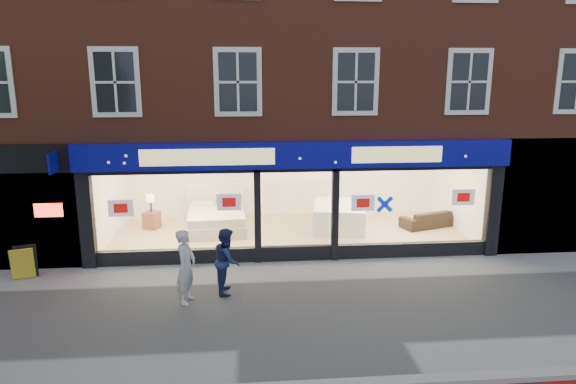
{
  "coord_description": "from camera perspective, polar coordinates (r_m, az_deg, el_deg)",
  "views": [
    {
      "loc": [
        -1.4,
        -10.21,
        5.0
      ],
      "look_at": [
        -0.28,
        2.5,
        2.06
      ],
      "focal_mm": 32.0,
      "sensor_mm": 36.0,
      "label": 1
    }
  ],
  "objects": [
    {
      "name": "ground",
      "position": [
        11.46,
        2.56,
        -12.91
      ],
      "size": [
        120.0,
        120.0,
        0.0
      ],
      "primitive_type": "plane",
      "color": "gray",
      "rests_on": "ground"
    },
    {
      "name": "showroom_floor",
      "position": [
        16.3,
        0.13,
        -4.7
      ],
      "size": [
        11.0,
        4.5,
        0.1
      ],
      "primitive_type": "cube",
      "color": "tan",
      "rests_on": "ground"
    },
    {
      "name": "building",
      "position": [
        17.28,
        -0.44,
        18.53
      ],
      "size": [
        19.0,
        8.26,
        10.3
      ],
      "color": "brown",
      "rests_on": "ground"
    },
    {
      "name": "display_bed",
      "position": [
        16.67,
        -7.98,
        -2.96
      ],
      "size": [
        1.99,
        2.36,
        1.28
      ],
      "rotation": [
        0.0,
        0.0,
        0.06
      ],
      "color": "beige",
      "rests_on": "showroom_floor"
    },
    {
      "name": "bedside_table",
      "position": [
        17.23,
        -14.89,
        -3.04
      ],
      "size": [
        0.58,
        0.58,
        0.55
      ],
      "primitive_type": "cube",
      "rotation": [
        0.0,
        0.0,
        -0.37
      ],
      "color": "brown",
      "rests_on": "showroom_floor"
    },
    {
      "name": "mattress_stack",
      "position": [
        16.72,
        5.72,
        -2.7
      ],
      "size": [
        1.95,
        2.28,
        0.8
      ],
      "rotation": [
        0.0,
        0.0,
        -0.19
      ],
      "color": "white",
      "rests_on": "showroom_floor"
    },
    {
      "name": "sofa",
      "position": [
        17.46,
        15.29,
        -2.88
      ],
      "size": [
        1.96,
        1.27,
        0.53
      ],
      "primitive_type": "imported",
      "rotation": [
        0.0,
        0.0,
        3.47
      ],
      "color": "black",
      "rests_on": "showroom_floor"
    },
    {
      "name": "a_board",
      "position": [
        14.47,
        -27.27,
        -6.98
      ],
      "size": [
        0.62,
        0.5,
        0.83
      ],
      "primitive_type": "cube",
      "rotation": [
        0.0,
        0.0,
        0.31
      ],
      "color": "gold",
      "rests_on": "ground"
    },
    {
      "name": "pedestrian_grey",
      "position": [
        11.7,
        -11.27,
        -8.1
      ],
      "size": [
        0.55,
        0.7,
        1.68
      ],
      "primitive_type": "imported",
      "rotation": [
        0.0,
        0.0,
        1.29
      ],
      "color": "#B0B2B8",
      "rests_on": "ground"
    },
    {
      "name": "pedestrian_blue",
      "position": [
        12.09,
        -6.79,
        -7.57
      ],
      "size": [
        0.59,
        0.76,
        1.55
      ],
      "primitive_type": "imported",
      "rotation": [
        0.0,
        0.0,
        1.57
      ],
      "color": "#1B234D",
      "rests_on": "ground"
    }
  ]
}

